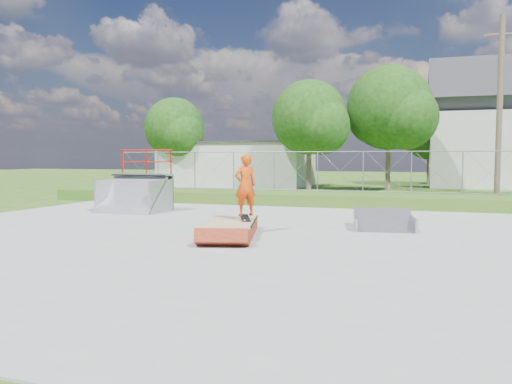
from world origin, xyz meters
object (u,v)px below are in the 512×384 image
(skater, at_px, (245,188))
(quarter_pipe, at_px, (132,181))
(flat_bank_ramp, at_px, (384,221))
(grind_box, at_px, (231,228))

(skater, bearing_deg, quarter_pipe, -71.76)
(quarter_pipe, height_order, skater, quarter_pipe)
(quarter_pipe, height_order, flat_bank_ramp, quarter_pipe)
(flat_bank_ramp, bearing_deg, grind_box, -157.30)
(skater, bearing_deg, grind_box, 8.41)
(quarter_pipe, relative_size, skater, 1.44)
(grind_box, height_order, skater, skater)
(quarter_pipe, bearing_deg, flat_bank_ramp, -8.55)
(grind_box, relative_size, flat_bank_ramp, 1.59)
(grind_box, bearing_deg, quarter_pipe, 129.69)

